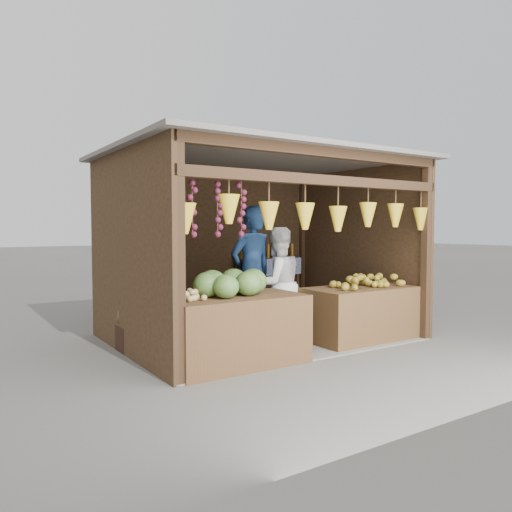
{
  "coord_description": "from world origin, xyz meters",
  "views": [
    {
      "loc": [
        -4.04,
        -6.12,
        1.62
      ],
      "look_at": [
        -0.12,
        -0.1,
        1.21
      ],
      "focal_mm": 35.0,
      "sensor_mm": 36.0,
      "label": 1
    }
  ],
  "objects_px": {
    "counter_right": "(362,313)",
    "vendor_seated": "(132,285)",
    "counter_left": "(235,330)",
    "woman_standing": "(277,284)",
    "man_standing": "(251,274)"
  },
  "relations": [
    {
      "from": "counter_right",
      "to": "woman_standing",
      "type": "xyz_separation_m",
      "value": [
        -1.06,
        0.64,
        0.43
      ]
    },
    {
      "from": "counter_left",
      "to": "woman_standing",
      "type": "xyz_separation_m",
      "value": [
        1.15,
        0.76,
        0.41
      ]
    },
    {
      "from": "man_standing",
      "to": "counter_left",
      "type": "bearing_deg",
      "value": 40.47
    },
    {
      "from": "man_standing",
      "to": "vendor_seated",
      "type": "xyz_separation_m",
      "value": [
        -1.58,
        0.44,
        -0.09
      ]
    },
    {
      "from": "woman_standing",
      "to": "counter_left",
      "type": "bearing_deg",
      "value": 37.34
    },
    {
      "from": "counter_left",
      "to": "counter_right",
      "type": "height_order",
      "value": "counter_left"
    },
    {
      "from": "counter_left",
      "to": "counter_right",
      "type": "relative_size",
      "value": 0.98
    },
    {
      "from": "counter_right",
      "to": "vendor_seated",
      "type": "relative_size",
      "value": 1.57
    },
    {
      "from": "counter_right",
      "to": "man_standing",
      "type": "distance_m",
      "value": 1.71
    },
    {
      "from": "woman_standing",
      "to": "vendor_seated",
      "type": "relative_size",
      "value": 1.5
    },
    {
      "from": "counter_right",
      "to": "woman_standing",
      "type": "height_order",
      "value": "woman_standing"
    },
    {
      "from": "woman_standing",
      "to": "vendor_seated",
      "type": "height_order",
      "value": "woman_standing"
    },
    {
      "from": "counter_left",
      "to": "woman_standing",
      "type": "bearing_deg",
      "value": 33.45
    },
    {
      "from": "man_standing",
      "to": "woman_standing",
      "type": "xyz_separation_m",
      "value": [
        0.36,
        -0.12,
        -0.15
      ]
    },
    {
      "from": "man_standing",
      "to": "woman_standing",
      "type": "bearing_deg",
      "value": 154.04
    }
  ]
}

